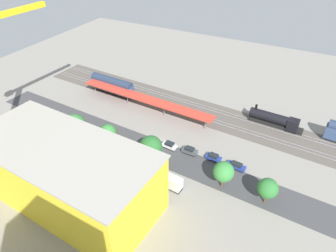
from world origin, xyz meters
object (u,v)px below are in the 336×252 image
Objects in this scene: street_tree_3 at (108,133)px; parked_car_2 at (190,151)px; street_tree_5 at (268,188)px; platform_canopy_near at (145,99)px; traffic_light at (157,150)px; parked_car_1 at (213,157)px; box_truck_0 at (65,138)px; box_truck_2 at (135,169)px; street_tree_0 at (151,147)px; street_tree_4 at (59,119)px; street_tree_2 at (75,125)px; parked_car_0 at (236,166)px; street_tree_1 at (224,172)px; construction_building at (66,174)px; locomotive at (276,120)px; box_truck_1 at (163,178)px; freight_coach_far at (112,85)px; parked_car_3 at (170,145)px.

parked_car_2 is at bearing -157.73° from street_tree_3.
platform_canopy_near is at bearing -25.96° from street_tree_5.
street_tree_3 reaches higher than traffic_light.
parked_car_1 is 0.41× the size of box_truck_0.
traffic_light is at bearing -120.14° from box_truck_2.
street_tree_0 is 1.43× the size of street_tree_4.
street_tree_4 is 32.75m from traffic_light.
box_truck_2 is 1.06× the size of street_tree_2.
parked_car_1 is 0.54× the size of street_tree_3.
parked_car_0 is 0.75× the size of street_tree_5.
box_truck_0 is 26.47m from street_tree_0.
street_tree_3 reaches higher than parked_car_2.
platform_canopy_near is at bearing -52.34° from traffic_light.
platform_canopy_near is 6.30× the size of street_tree_3.
street_tree_1 is (-20.38, -5.72, 3.19)m from box_truck_2.
box_truck_2 is 31.10m from street_tree_5.
street_tree_1 is at bearing 146.99° from parked_car_2.
box_truck_0 is at bearing 144.64° from street_tree_4.
street_tree_4 is at bearing 0.42° from street_tree_5.
platform_canopy_near is 30.31m from box_truck_2.
street_tree_0 is at bearing -117.42° from construction_building.
locomotive is 40.97m from street_tree_0.
platform_canopy_near is 27.11m from street_tree_4.
street_tree_3 reaches higher than box_truck_0.
parked_car_1 is at bearing -138.06° from box_truck_2.
box_truck_0 is at bearing 14.79° from parked_car_0.
parked_car_0 is 34.47m from street_tree_3.
box_truck_1 is (13.96, 13.25, 0.91)m from parked_car_0.
street_tree_5 reaches higher than freight_coach_far.
street_tree_2 is 7.52m from street_tree_4.
street_tree_0 is (6.83, 8.66, 5.08)m from parked_car_2.
street_tree_2 reaches higher than street_tree_5.
parked_car_3 is 0.69× the size of street_tree_4.
street_tree_5 reaches higher than parked_car_3.
parked_car_3 is at bearing 139.03° from platform_canopy_near.
street_tree_5 reaches higher than box_truck_1.
street_tree_1 reaches higher than platform_canopy_near.
street_tree_1 reaches higher than freight_coach_far.
platform_canopy_near is 4.74× the size of box_truck_1.
parked_car_1 reaches higher than parked_car_3.
box_truck_2 is (-24.07, 1.34, -0.11)m from box_truck_0.
platform_canopy_near is 48.85m from street_tree_5.
box_truck_2 is (-13.46, 27.05, -2.43)m from platform_canopy_near.
traffic_light is (17.20, 0.24, -0.11)m from street_tree_1.
street_tree_3 is (-12.53, -3.71, 3.69)m from box_truck_0.
parked_car_2 is 12.14m from street_tree_0.
platform_canopy_near is 16.77m from freight_coach_far.
freight_coach_far reaches higher than parked_car_3.
traffic_light reaches higher than street_tree_5.
box_truck_2 reaches higher than parked_car_0.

